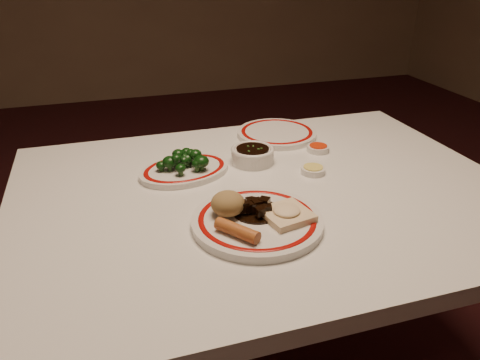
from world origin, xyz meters
name	(u,v)px	position (x,y,z in m)	size (l,w,h in m)	color
dining_table	(265,222)	(0.00, 0.00, 0.66)	(1.20, 0.90, 0.75)	white
main_plate	(257,221)	(-0.07, -0.15, 0.76)	(0.35, 0.35, 0.02)	silver
rice_mound	(228,204)	(-0.13, -0.12, 0.79)	(0.07, 0.07, 0.05)	olive
spring_roll	(237,231)	(-0.13, -0.20, 0.78)	(0.03, 0.03, 0.10)	#B2622C
fried_wonton	(287,213)	(-0.02, -0.17, 0.78)	(0.11, 0.11, 0.03)	beige
stirfry_heap	(256,208)	(-0.07, -0.13, 0.78)	(0.10, 0.10, 0.03)	black
broccoli_plate	(185,170)	(-0.17, 0.15, 0.76)	(0.28, 0.26, 0.02)	silver
broccoli_pile	(185,159)	(-0.17, 0.15, 0.79)	(0.13, 0.10, 0.05)	#23471C
soy_bowl	(253,156)	(0.02, 0.16, 0.77)	(0.12, 0.12, 0.04)	silver
sweet_sour_dish	(318,148)	(0.22, 0.18, 0.76)	(0.06, 0.06, 0.02)	silver
mustard_dish	(313,170)	(0.15, 0.05, 0.76)	(0.06, 0.06, 0.02)	silver
far_plate	(277,133)	(0.16, 0.33, 0.76)	(0.26, 0.26, 0.02)	silver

